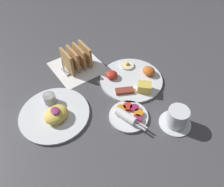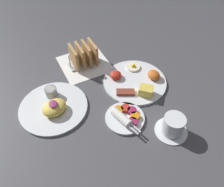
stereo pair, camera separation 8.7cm
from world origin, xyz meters
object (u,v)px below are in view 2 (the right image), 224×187
(plate_foreground, at_px, (53,106))
(coffee_cup, at_px, (173,126))
(toast_rack, at_px, (84,55))
(plate_condiments, at_px, (125,117))
(plate_breakfast, at_px, (136,81))

(plate_foreground, relative_size, coffee_cup, 2.25)
(toast_rack, bearing_deg, plate_condiments, 2.01)
(plate_breakfast, xyz_separation_m, plate_condiments, (0.15, -0.14, 0.00))
(plate_breakfast, relative_size, coffee_cup, 2.31)
(plate_breakfast, height_order, toast_rack, toast_rack)
(plate_condiments, xyz_separation_m, coffee_cup, (0.13, 0.12, 0.02))
(plate_breakfast, relative_size, plate_foreground, 1.03)
(plate_breakfast, distance_m, plate_condiments, 0.20)
(plate_condiments, relative_size, plate_foreground, 0.63)
(plate_condiments, distance_m, plate_foreground, 0.29)
(toast_rack, bearing_deg, plate_breakfast, 34.40)
(plate_condiments, height_order, toast_rack, toast_rack)
(plate_condiments, height_order, coffee_cup, coffee_cup)
(plate_foreground, xyz_separation_m, toast_rack, (-0.19, 0.21, 0.04))
(plate_breakfast, xyz_separation_m, coffee_cup, (0.27, -0.02, 0.03))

